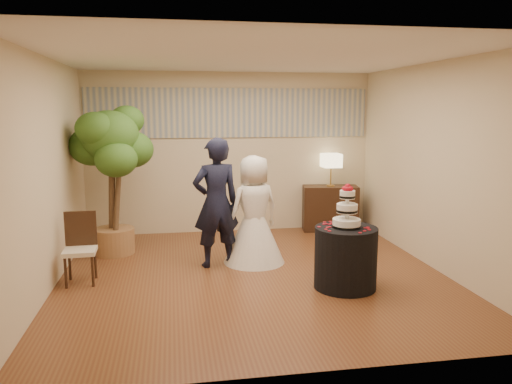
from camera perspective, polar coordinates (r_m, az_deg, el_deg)
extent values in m
cube|color=brown|center=(6.67, -0.28, -9.52)|extent=(5.00, 5.00, 0.00)
cube|color=white|center=(6.34, -0.30, 15.16)|extent=(5.00, 5.00, 0.00)
cube|color=beige|center=(8.82, -2.93, 4.46)|extent=(5.00, 0.06, 2.80)
cube|color=beige|center=(3.94, 5.62, -1.92)|extent=(5.00, 0.06, 2.80)
cube|color=beige|center=(6.44, -22.80, 1.85)|extent=(0.06, 5.00, 2.80)
cube|color=beige|center=(7.19, 19.79, 2.76)|extent=(0.06, 5.00, 2.80)
cube|color=#9EA094|center=(8.76, -2.95, 9.01)|extent=(4.90, 0.02, 0.85)
imported|color=black|center=(6.88, -4.59, -1.24)|extent=(0.73, 0.56, 1.79)
imported|color=white|center=(7.04, -0.22, -2.01)|extent=(1.12, 1.12, 1.54)
cylinder|color=black|center=(6.23, 10.19, -7.40)|extent=(0.99, 0.99, 0.76)
cube|color=black|center=(9.08, 8.46, -1.84)|extent=(1.03, 0.59, 0.81)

